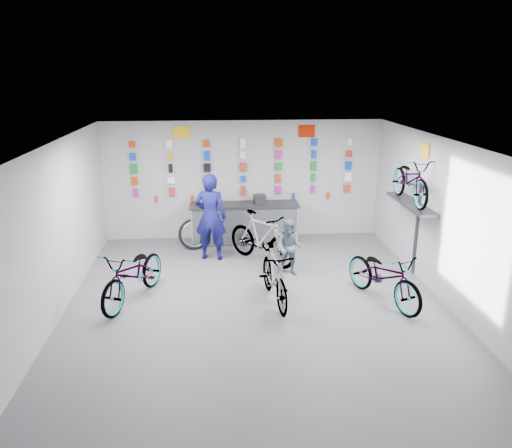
{
  "coord_description": "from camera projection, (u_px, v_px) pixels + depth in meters",
  "views": [
    {
      "loc": [
        -0.73,
        -8.42,
        4.19
      ],
      "look_at": [
        0.11,
        1.4,
        1.13
      ],
      "focal_mm": 35.0,
      "sensor_mm": 36.0,
      "label": 1
    }
  ],
  "objects": [
    {
      "name": "counter",
      "position": [
        244.0,
        223.0,
        12.54
      ],
      "size": [
        2.7,
        0.66,
        1.0
      ],
      "color": "black",
      "rests_on": "floor"
    },
    {
      "name": "wall_front",
      "position": [
        291.0,
        346.0,
        5.06
      ],
      "size": [
        7.0,
        0.0,
        7.0
      ],
      "primitive_type": "plane",
      "rotation": [
        -1.57,
        0.0,
        0.0
      ],
      "color": "#B7B7BA",
      "rests_on": "floor"
    },
    {
      "name": "wall_back",
      "position": [
        243.0,
        180.0,
        12.68
      ],
      "size": [
        7.0,
        0.0,
        7.0
      ],
      "primitive_type": "plane",
      "rotation": [
        1.57,
        0.0,
        0.0
      ],
      "color": "#B7B7BA",
      "rests_on": "floor"
    },
    {
      "name": "merch_wall",
      "position": [
        244.0,
        169.0,
        12.52
      ],
      "size": [
        5.57,
        0.08,
        1.56
      ],
      "color": "#AC1B8B",
      "rests_on": "wall_back"
    },
    {
      "name": "clerk",
      "position": [
        210.0,
        217.0,
        11.28
      ],
      "size": [
        0.81,
        0.62,
        2.01
      ],
      "primitive_type": "imported",
      "rotation": [
        0.0,
        0.0,
        2.94
      ],
      "color": "#101053",
      "rests_on": "floor"
    },
    {
      "name": "customer",
      "position": [
        289.0,
        248.0,
        10.49
      ],
      "size": [
        0.71,
        0.63,
        1.21
      ],
      "primitive_type": "imported",
      "rotation": [
        0.0,
        0.0,
        -0.35
      ],
      "color": "slate",
      "rests_on": "floor"
    },
    {
      "name": "wall_left",
      "position": [
        54.0,
        233.0,
        8.58
      ],
      "size": [
        0.0,
        8.0,
        8.0
      ],
      "primitive_type": "plane",
      "rotation": [
        1.57,
        0.0,
        1.57
      ],
      "color": "#B7B7BA",
      "rests_on": "floor"
    },
    {
      "name": "register",
      "position": [
        260.0,
        199.0,
        12.4
      ],
      "size": [
        0.31,
        0.32,
        0.22
      ],
      "primitive_type": "cube",
      "rotation": [
        0.0,
        0.0,
        0.09
      ],
      "color": "black",
      "rests_on": "counter"
    },
    {
      "name": "bike_service",
      "position": [
        261.0,
        238.0,
        11.19
      ],
      "size": [
        1.7,
        1.81,
        1.17
      ],
      "primitive_type": "imported",
      "rotation": [
        0.0,
        0.0,
        0.73
      ],
      "color": "gray",
      "rests_on": "floor"
    },
    {
      "name": "wall_bracket",
      "position": [
        412.0,
        208.0,
        10.3
      ],
      "size": [
        0.39,
        1.9,
        2.0
      ],
      "color": "#333338",
      "rests_on": "wall_right"
    },
    {
      "name": "bike_wall",
      "position": [
        411.0,
        180.0,
        10.11
      ],
      "size": [
        0.63,
        1.8,
        0.95
      ],
      "primitive_type": "imported",
      "color": "gray",
      "rests_on": "wall_bracket"
    },
    {
      "name": "wall_right",
      "position": [
        446.0,
        223.0,
        9.16
      ],
      "size": [
        0.0,
        8.0,
        8.0
      ],
      "primitive_type": "plane",
      "rotation": [
        1.57,
        0.0,
        -1.57
      ],
      "color": "#B7B7BA",
      "rests_on": "floor"
    },
    {
      "name": "bike_left",
      "position": [
        134.0,
        274.0,
        9.3
      ],
      "size": [
        1.45,
        2.17,
        1.08
      ],
      "primitive_type": "imported",
      "rotation": [
        0.0,
        0.0,
        -0.4
      ],
      "color": "gray",
      "rests_on": "floor"
    },
    {
      "name": "floor",
      "position": [
        257.0,
        304.0,
        9.31
      ],
      "size": [
        8.0,
        8.0,
        0.0
      ],
      "primitive_type": "plane",
      "color": "#515156",
      "rests_on": "ground"
    },
    {
      "name": "spare_wheel",
      "position": [
        194.0,
        234.0,
        12.12
      ],
      "size": [
        0.8,
        0.42,
        0.75
      ],
      "rotation": [
        0.0,
        0.0,
        0.13
      ],
      "color": "black",
      "rests_on": "floor"
    },
    {
      "name": "sign_right",
      "position": [
        307.0,
        131.0,
        12.43
      ],
      "size": [
        0.42,
        0.02,
        0.3
      ],
      "primitive_type": "cube",
      "color": "#BF1D01",
      "rests_on": "wall_back"
    },
    {
      "name": "sign_side",
      "position": [
        425.0,
        150.0,
        9.96
      ],
      "size": [
        0.02,
        0.4,
        0.3
      ],
      "primitive_type": "cube",
      "color": "yellow",
      "rests_on": "wall_right"
    },
    {
      "name": "bike_right",
      "position": [
        384.0,
        276.0,
        9.27
      ],
      "size": [
        1.4,
        2.12,
        1.05
      ],
      "primitive_type": "imported",
      "rotation": [
        0.0,
        0.0,
        0.39
      ],
      "color": "gray",
      "rests_on": "floor"
    },
    {
      "name": "bike_center",
      "position": [
        274.0,
        276.0,
        9.23
      ],
      "size": [
        0.72,
        1.85,
        1.08
      ],
      "primitive_type": "imported",
      "rotation": [
        0.0,
        0.0,
        0.12
      ],
      "color": "gray",
      "rests_on": "floor"
    },
    {
      "name": "sign_left",
      "position": [
        181.0,
        133.0,
        12.17
      ],
      "size": [
        0.42,
        0.02,
        0.3
      ],
      "primitive_type": "cube",
      "color": "yellow",
      "rests_on": "wall_back"
    },
    {
      "name": "ceiling",
      "position": [
        257.0,
        143.0,
        8.43
      ],
      "size": [
        8.0,
        8.0,
        0.0
      ],
      "primitive_type": "plane",
      "rotation": [
        3.14,
        0.0,
        0.0
      ],
      "color": "white",
      "rests_on": "wall_back"
    }
  ]
}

